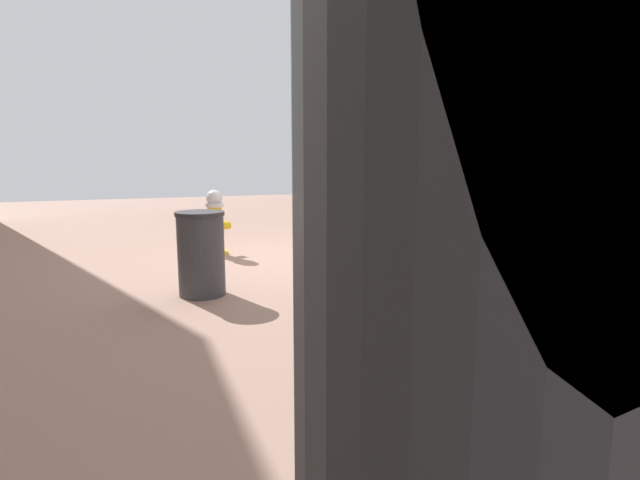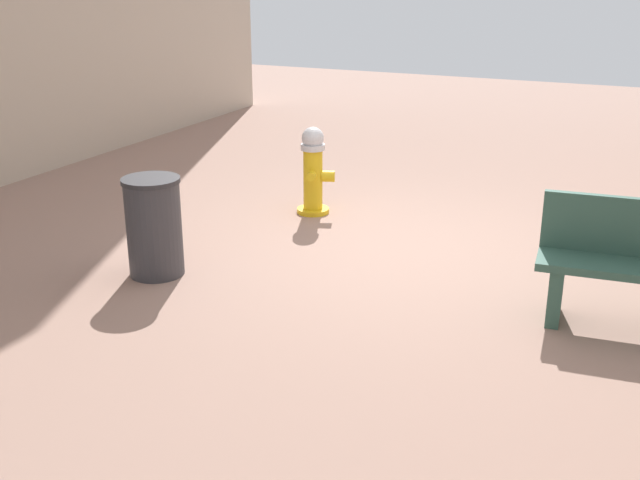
% 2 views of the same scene
% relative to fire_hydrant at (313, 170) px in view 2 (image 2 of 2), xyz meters
% --- Properties ---
extents(ground_plane, '(23.40, 23.40, 0.00)m').
position_rel_fire_hydrant_xyz_m(ground_plane, '(-1.20, 0.74, -0.47)').
color(ground_plane, '#9E7A6B').
extents(fire_hydrant, '(0.41, 0.43, 0.94)m').
position_rel_fire_hydrant_xyz_m(fire_hydrant, '(0.00, 0.00, 0.00)').
color(fire_hydrant, gold).
rests_on(fire_hydrant, ground_plane).
extents(trash_bin, '(0.49, 0.49, 0.86)m').
position_rel_fire_hydrant_xyz_m(trash_bin, '(0.50, 2.15, -0.04)').
color(trash_bin, '#38383D').
rests_on(trash_bin, ground_plane).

